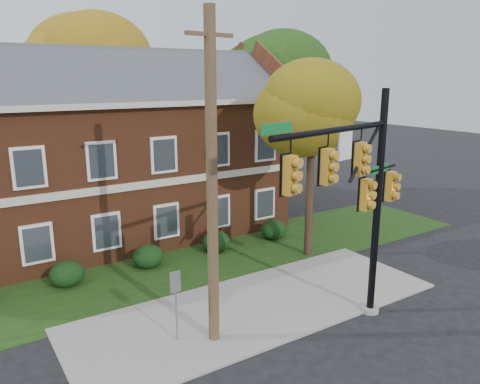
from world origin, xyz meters
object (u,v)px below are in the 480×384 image
tree_near_right (318,115)px  sign_post (176,295)px  hedge_left (67,274)px  traffic_signal (357,186)px  apartment_building (105,143)px  hedge_center (148,257)px  tree_right_rear (272,80)px  tree_far_rear (84,68)px  hedge_right (216,242)px  hedge_far_right (274,229)px  utility_pole (212,184)px

tree_near_right → sign_post: size_ratio=3.52×
hedge_left → traffic_signal: size_ratio=0.18×
apartment_building → tree_near_right: bearing=-48.2°
hedge_center → tree_right_rear: size_ratio=0.13×
hedge_left → tree_far_rear: 16.25m
hedge_right → tree_near_right: tree_near_right is taller
tree_far_rear → hedge_left: bearing=-110.3°
hedge_center → apartment_building: bearing=90.0°
hedge_left → tree_right_rear: tree_right_rear is taller
traffic_signal → tree_right_rear: bearing=50.1°
apartment_building → tree_right_rear: (11.31, 0.86, 3.13)m
hedge_center → hedge_far_right: same height
hedge_left → hedge_center: 3.50m
tree_far_rear → sign_post: (-2.89, -19.31, -7.19)m
hedge_center → utility_pole: size_ratio=0.14×
hedge_far_right → sign_post: 10.63m
tree_near_right → tree_far_rear: tree_far_rear is taller
hedge_far_right → tree_near_right: size_ratio=0.16×
tree_near_right → tree_far_rear: (-5.88, 15.93, 2.17)m
hedge_left → sign_post: bearing=-72.6°
tree_far_rear → tree_right_rear: bearing=-35.0°
hedge_right → tree_far_rear: size_ratio=0.12×
tree_far_rear → traffic_signal: tree_far_rear is taller
hedge_right → hedge_far_right: 3.50m
hedge_center → hedge_far_right: (7.00, 0.00, 0.00)m
apartment_building → tree_near_right: (7.22, -8.09, 1.68)m
hedge_center → hedge_right: size_ratio=1.00×
hedge_left → tree_right_rear: size_ratio=0.13×
apartment_building → hedge_center: bearing=-90.0°
hedge_left → traffic_signal: traffic_signal is taller
hedge_center → sign_post: sign_post is taller
hedge_right → traffic_signal: (0.31, -8.51, 4.41)m
hedge_left → hedge_center: same height
apartment_building → tree_right_rear: bearing=4.3°
hedge_right → utility_pole: size_ratio=0.14×
hedge_far_right → traffic_signal: 10.11m
tree_far_rear → traffic_signal: bearing=-83.5°
apartment_building → sign_post: bearing=-97.7°
hedge_far_right → tree_far_rear: bearing=113.4°
apartment_building → sign_post: (-1.55, -11.47, -3.33)m
hedge_right → tree_far_rear: 15.66m
tree_right_rear → tree_far_rear: tree_far_rear is taller
hedge_center → utility_pole: (-0.50, -6.77, 4.67)m
hedge_right → tree_right_rear: tree_right_rear is taller
hedge_center → utility_pole: 8.24m
hedge_center → tree_near_right: bearing=-21.4°
tree_far_rear → utility_pole: size_ratio=1.12×
apartment_building → hedge_right: bearing=-56.3°
apartment_building → tree_near_right: apartment_building is taller
traffic_signal → hedge_left: bearing=117.9°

